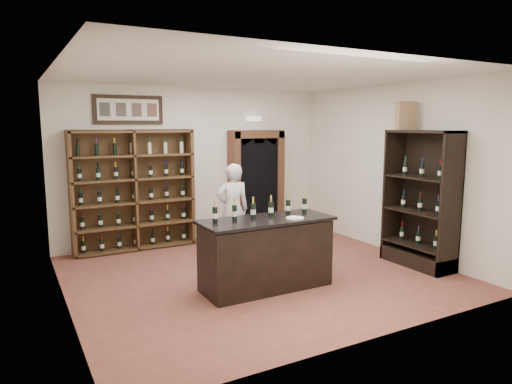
# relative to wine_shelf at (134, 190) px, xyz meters

# --- Properties ---
(floor) EXTENTS (5.50, 5.50, 0.00)m
(floor) POSITION_rel_wine_shelf_xyz_m (1.30, -2.33, -1.10)
(floor) COLOR brown
(floor) RESTS_ON ground
(ceiling) EXTENTS (5.50, 5.50, 0.00)m
(ceiling) POSITION_rel_wine_shelf_xyz_m (1.30, -2.33, 1.90)
(ceiling) COLOR white
(ceiling) RESTS_ON wall_back
(wall_back) EXTENTS (5.50, 0.04, 3.00)m
(wall_back) POSITION_rel_wine_shelf_xyz_m (1.30, 0.17, 0.40)
(wall_back) COLOR white
(wall_back) RESTS_ON ground
(wall_left) EXTENTS (0.04, 5.00, 3.00)m
(wall_left) POSITION_rel_wine_shelf_xyz_m (-1.45, -2.33, 0.40)
(wall_left) COLOR white
(wall_left) RESTS_ON ground
(wall_right) EXTENTS (0.04, 5.00, 3.00)m
(wall_right) POSITION_rel_wine_shelf_xyz_m (4.05, -2.33, 0.40)
(wall_right) COLOR white
(wall_right) RESTS_ON ground
(wine_shelf) EXTENTS (2.20, 0.38, 2.20)m
(wine_shelf) POSITION_rel_wine_shelf_xyz_m (0.00, 0.00, 0.00)
(wine_shelf) COLOR #50361B
(wine_shelf) RESTS_ON ground
(framed_picture) EXTENTS (1.25, 0.04, 0.52)m
(framed_picture) POSITION_rel_wine_shelf_xyz_m (0.00, 0.14, 1.45)
(framed_picture) COLOR black
(framed_picture) RESTS_ON wall_back
(arched_doorway) EXTENTS (1.17, 0.35, 2.17)m
(arched_doorway) POSITION_rel_wine_shelf_xyz_m (2.55, -0.00, 0.04)
(arched_doorway) COLOR black
(arched_doorway) RESTS_ON ground
(emergency_light) EXTENTS (0.30, 0.10, 0.10)m
(emergency_light) POSITION_rel_wine_shelf_xyz_m (2.55, 0.09, 1.30)
(emergency_light) COLOR white
(emergency_light) RESTS_ON wall_back
(tasting_counter) EXTENTS (1.88, 0.78, 1.00)m
(tasting_counter) POSITION_rel_wine_shelf_xyz_m (1.10, -2.93, -0.61)
(tasting_counter) COLOR black
(tasting_counter) RESTS_ON ground
(counter_bottle_0) EXTENTS (0.07, 0.07, 0.30)m
(counter_bottle_0) POSITION_rel_wine_shelf_xyz_m (0.38, -2.82, 0.01)
(counter_bottle_0) COLOR black
(counter_bottle_0) RESTS_ON tasting_counter
(counter_bottle_1) EXTENTS (0.07, 0.07, 0.30)m
(counter_bottle_1) POSITION_rel_wine_shelf_xyz_m (0.67, -2.82, 0.01)
(counter_bottle_1) COLOR black
(counter_bottle_1) RESTS_ON tasting_counter
(counter_bottle_2) EXTENTS (0.07, 0.07, 0.30)m
(counter_bottle_2) POSITION_rel_wine_shelf_xyz_m (0.96, -2.82, 0.01)
(counter_bottle_2) COLOR black
(counter_bottle_2) RESTS_ON tasting_counter
(counter_bottle_3) EXTENTS (0.07, 0.07, 0.30)m
(counter_bottle_3) POSITION_rel_wine_shelf_xyz_m (1.24, -2.82, 0.01)
(counter_bottle_3) COLOR black
(counter_bottle_3) RESTS_ON tasting_counter
(counter_bottle_4) EXTENTS (0.07, 0.07, 0.30)m
(counter_bottle_4) POSITION_rel_wine_shelf_xyz_m (1.53, -2.82, 0.01)
(counter_bottle_4) COLOR black
(counter_bottle_4) RESTS_ON tasting_counter
(counter_bottle_5) EXTENTS (0.07, 0.07, 0.30)m
(counter_bottle_5) POSITION_rel_wine_shelf_xyz_m (1.82, -2.82, 0.01)
(counter_bottle_5) COLOR black
(counter_bottle_5) RESTS_ON tasting_counter
(side_cabinet) EXTENTS (0.48, 1.20, 2.20)m
(side_cabinet) POSITION_rel_wine_shelf_xyz_m (3.82, -3.23, -0.35)
(side_cabinet) COLOR black
(side_cabinet) RESTS_ON ground
(shopkeeper) EXTENTS (0.64, 0.47, 1.62)m
(shopkeeper) POSITION_rel_wine_shelf_xyz_m (1.43, -1.20, -0.29)
(shopkeeper) COLOR silver
(shopkeeper) RESTS_ON ground
(plate) EXTENTS (0.25, 0.25, 0.02)m
(plate) POSITION_rel_wine_shelf_xyz_m (1.44, -3.14, -0.09)
(plate) COLOR beige
(plate) RESTS_ON tasting_counter
(wine_crate) EXTENTS (0.35, 0.22, 0.46)m
(wine_crate) POSITION_rel_wine_shelf_xyz_m (3.79, -2.85, 1.33)
(wine_crate) COLOR #A87C59
(wine_crate) RESTS_ON side_cabinet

